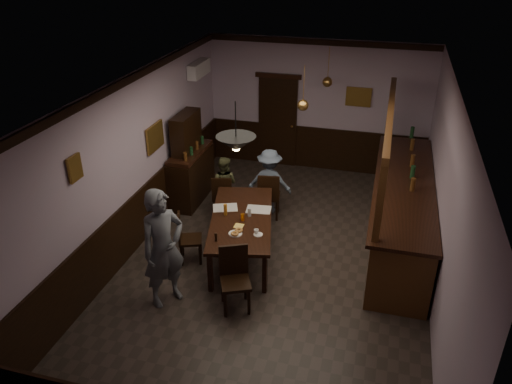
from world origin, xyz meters
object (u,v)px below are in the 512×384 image
(sideboard, at_px, (190,166))
(soda_can, at_px, (243,217))
(person_standing, at_px, (163,248))
(person_seated_left, at_px, (224,184))
(chair_side, at_px, (186,236))
(bar_counter, at_px, (401,210))
(person_seated_right, at_px, (269,181))
(coffee_cup, at_px, (256,232))
(pendant_brass_mid, at_px, (303,105))
(pendant_brass_far, at_px, (327,82))
(chair_near, at_px, (235,275))
(pendant_iron, at_px, (236,144))
(dining_table, at_px, (241,220))
(chair_far_left, at_px, (223,195))
(chair_far_right, at_px, (269,194))

(sideboard, bearing_deg, soda_can, -47.30)
(person_standing, distance_m, person_seated_left, 2.89)
(chair_side, xyz_separation_m, bar_counter, (3.45, 1.62, 0.14))
(soda_can, bearing_deg, person_seated_right, 88.76)
(coffee_cup, bearing_deg, person_standing, -151.37)
(person_seated_right, distance_m, pendant_brass_mid, 1.76)
(person_seated_left, xyz_separation_m, coffee_cup, (1.17, -1.86, 0.22))
(sideboard, bearing_deg, pendant_brass_far, 29.38)
(person_seated_right, xyz_separation_m, coffee_cup, (0.29, -2.07, 0.14))
(soda_can, relative_size, pendant_brass_far, 0.15)
(sideboard, bearing_deg, chair_near, -57.71)
(chair_near, height_order, pendant_brass_mid, pendant_brass_mid)
(chair_near, height_order, person_seated_right, person_seated_right)
(soda_can, bearing_deg, pendant_iron, -79.19)
(person_standing, bearing_deg, pendant_brass_far, 15.06)
(chair_side, height_order, person_seated_left, person_seated_left)
(dining_table, relative_size, sideboard, 1.27)
(coffee_cup, bearing_deg, soda_can, 119.73)
(person_standing, bearing_deg, dining_table, 7.94)
(chair_side, height_order, sideboard, sideboard)
(person_standing, height_order, bar_counter, bar_counter)
(person_standing, bearing_deg, pendant_iron, -18.83)
(chair_near, distance_m, coffee_cup, 0.88)
(soda_can, relative_size, pendant_iron, 0.17)
(person_standing, bearing_deg, pendant_brass_mid, 8.59)
(chair_far_left, height_order, person_standing, person_standing)
(chair_near, relative_size, bar_counter, 0.23)
(chair_near, xyz_separation_m, sideboard, (-1.89, 2.99, 0.21))
(chair_far_right, distance_m, pendant_brass_far, 2.62)
(chair_far_right, bearing_deg, chair_near, 84.02)
(pendant_iron, bearing_deg, chair_side, 160.43)
(person_standing, xyz_separation_m, soda_can, (0.79, 1.36, -0.12))
(bar_counter, bearing_deg, chair_side, -154.78)
(person_seated_right, xyz_separation_m, pendant_iron, (0.09, -2.39, 1.73))
(person_seated_left, relative_size, coffee_cup, 14.49)
(person_seated_right, xyz_separation_m, sideboard, (-1.69, 0.09, 0.08))
(chair_far_left, bearing_deg, pendant_brass_mid, -179.69)
(pendant_brass_far, bearing_deg, person_standing, -109.83)
(pendant_iron, relative_size, pendant_brass_mid, 0.89)
(bar_counter, bearing_deg, chair_near, -132.80)
(coffee_cup, bearing_deg, person_seated_left, 109.09)
(person_seated_right, distance_m, soda_can, 1.72)
(chair_far_left, height_order, person_seated_left, person_seated_left)
(person_standing, distance_m, pendant_iron, 1.85)
(person_seated_right, bearing_deg, pendant_brass_mid, 163.37)
(chair_far_right, distance_m, pendant_iron, 2.82)
(dining_table, distance_m, sideboard, 2.34)
(dining_table, relative_size, chair_near, 2.40)
(dining_table, bearing_deg, pendant_brass_mid, 64.34)
(chair_near, relative_size, person_seated_left, 0.85)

